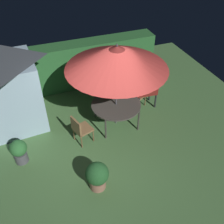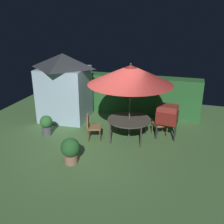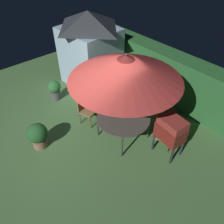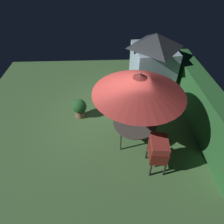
{
  "view_description": "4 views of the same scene",
  "coord_description": "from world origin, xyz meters",
  "px_view_note": "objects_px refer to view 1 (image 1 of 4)",
  "views": [
    {
      "loc": [
        -1.47,
        -4.6,
        5.39
      ],
      "look_at": [
        0.39,
        0.37,
        0.98
      ],
      "focal_mm": 40.74,
      "sensor_mm": 36.0,
      "label": 1
    },
    {
      "loc": [
        2.56,
        -6.96,
        4.1
      ],
      "look_at": [
        0.19,
        0.7,
        1.03
      ],
      "focal_mm": 41.23,
      "sensor_mm": 36.0,
      "label": 2
    },
    {
      "loc": [
        4.0,
        -2.31,
        4.88
      ],
      "look_at": [
        0.48,
        0.73,
        0.89
      ],
      "focal_mm": 36.04,
      "sensor_mm": 36.0,
      "label": 3
    },
    {
      "loc": [
        5.31,
        -0.05,
        5.27
      ],
      "look_at": [
        0.7,
        0.16,
        1.23
      ],
      "focal_mm": 30.66,
      "sensor_mm": 36.0,
      "label": 4
    }
  ],
  "objects_px": {
    "patio_umbrella": "(117,57)",
    "potted_plant_by_shed": "(97,175)",
    "chair_near_shed": "(139,92)",
    "garden_shed": "(4,87)",
    "bbq_grill": "(146,85)",
    "chair_far_side": "(80,128)",
    "patio_table": "(116,105)",
    "potted_plant_by_grill": "(19,151)"
  },
  "relations": [
    {
      "from": "garden_shed",
      "to": "potted_plant_by_grill",
      "type": "bearing_deg",
      "value": -88.1
    },
    {
      "from": "patio_umbrella",
      "to": "chair_near_shed",
      "type": "distance_m",
      "value": 2.14
    },
    {
      "from": "potted_plant_by_shed",
      "to": "chair_near_shed",
      "type": "bearing_deg",
      "value": 48.55
    },
    {
      "from": "chair_near_shed",
      "to": "garden_shed",
      "type": "bearing_deg",
      "value": 172.92
    },
    {
      "from": "patio_umbrella",
      "to": "potted_plant_by_grill",
      "type": "xyz_separation_m",
      "value": [
        -2.91,
        -0.54,
        -1.88
      ]
    },
    {
      "from": "garden_shed",
      "to": "potted_plant_by_grill",
      "type": "xyz_separation_m",
      "value": [
        0.05,
        -1.65,
        -0.97
      ]
    },
    {
      "from": "garden_shed",
      "to": "potted_plant_by_shed",
      "type": "relative_size",
      "value": 3.44
    },
    {
      "from": "chair_far_side",
      "to": "patio_umbrella",
      "type": "bearing_deg",
      "value": 18.31
    },
    {
      "from": "patio_umbrella",
      "to": "potted_plant_by_shed",
      "type": "distance_m",
      "value": 3.01
    },
    {
      "from": "chair_near_shed",
      "to": "chair_far_side",
      "type": "height_order",
      "value": "same"
    },
    {
      "from": "patio_table",
      "to": "potted_plant_by_grill",
      "type": "height_order",
      "value": "patio_table"
    },
    {
      "from": "bbq_grill",
      "to": "potted_plant_by_grill",
      "type": "distance_m",
      "value": 4.28
    },
    {
      "from": "patio_umbrella",
      "to": "patio_table",
      "type": "bearing_deg",
      "value": -63.43
    },
    {
      "from": "patio_umbrella",
      "to": "potted_plant_by_shed",
      "type": "height_order",
      "value": "patio_umbrella"
    },
    {
      "from": "chair_far_side",
      "to": "chair_near_shed",
      "type": "bearing_deg",
      "value": 24.02
    },
    {
      "from": "garden_shed",
      "to": "potted_plant_by_shed",
      "type": "xyz_separation_m",
      "value": [
        1.71,
        -3.12,
        -0.93
      ]
    },
    {
      "from": "garden_shed",
      "to": "patio_table",
      "type": "relative_size",
      "value": 1.81
    },
    {
      "from": "bbq_grill",
      "to": "patio_table",
      "type": "bearing_deg",
      "value": -157.78
    },
    {
      "from": "garden_shed",
      "to": "chair_near_shed",
      "type": "height_order",
      "value": "garden_shed"
    },
    {
      "from": "garden_shed",
      "to": "chair_near_shed",
      "type": "bearing_deg",
      "value": -7.08
    },
    {
      "from": "potted_plant_by_grill",
      "to": "chair_near_shed",
      "type": "bearing_deg",
      "value": 16.13
    },
    {
      "from": "garden_shed",
      "to": "potted_plant_by_grill",
      "type": "height_order",
      "value": "garden_shed"
    },
    {
      "from": "patio_table",
      "to": "potted_plant_by_grill",
      "type": "xyz_separation_m",
      "value": [
        -2.91,
        -0.54,
        -0.3
      ]
    },
    {
      "from": "patio_umbrella",
      "to": "potted_plant_by_grill",
      "type": "distance_m",
      "value": 3.51
    },
    {
      "from": "potted_plant_by_grill",
      "to": "garden_shed",
      "type": "bearing_deg",
      "value": 91.9
    },
    {
      "from": "patio_table",
      "to": "potted_plant_by_shed",
      "type": "xyz_separation_m",
      "value": [
        -1.25,
        -2.01,
        -0.27
      ]
    },
    {
      "from": "chair_far_side",
      "to": "potted_plant_by_shed",
      "type": "relative_size",
      "value": 1.16
    },
    {
      "from": "bbq_grill",
      "to": "chair_near_shed",
      "type": "relative_size",
      "value": 1.33
    },
    {
      "from": "bbq_grill",
      "to": "chair_far_side",
      "type": "xyz_separation_m",
      "value": [
        -2.44,
        -0.9,
        -0.33
      ]
    },
    {
      "from": "bbq_grill",
      "to": "chair_near_shed",
      "type": "height_order",
      "value": "bbq_grill"
    },
    {
      "from": "bbq_grill",
      "to": "chair_far_side",
      "type": "height_order",
      "value": "bbq_grill"
    },
    {
      "from": "bbq_grill",
      "to": "chair_near_shed",
      "type": "bearing_deg",
      "value": 144.33
    },
    {
      "from": "chair_near_shed",
      "to": "bbq_grill",
      "type": "bearing_deg",
      "value": -35.67
    },
    {
      "from": "bbq_grill",
      "to": "potted_plant_by_grill",
      "type": "xyz_separation_m",
      "value": [
        -4.13,
        -1.03,
        -0.45
      ]
    },
    {
      "from": "patio_table",
      "to": "garden_shed",
      "type": "bearing_deg",
      "value": 159.47
    },
    {
      "from": "patio_table",
      "to": "patio_umbrella",
      "type": "xyz_separation_m",
      "value": [
        -0.0,
        0.0,
        1.58
      ]
    },
    {
      "from": "chair_near_shed",
      "to": "potted_plant_by_shed",
      "type": "height_order",
      "value": "chair_near_shed"
    },
    {
      "from": "garden_shed",
      "to": "chair_far_side",
      "type": "bearing_deg",
      "value": -41.09
    },
    {
      "from": "chair_near_shed",
      "to": "potted_plant_by_shed",
      "type": "bearing_deg",
      "value": -131.45
    },
    {
      "from": "patio_table",
      "to": "bbq_grill",
      "type": "bearing_deg",
      "value": 22.22
    },
    {
      "from": "patio_table",
      "to": "potted_plant_by_grill",
      "type": "relative_size",
      "value": 2.05
    },
    {
      "from": "patio_table",
      "to": "bbq_grill",
      "type": "xyz_separation_m",
      "value": [
        1.22,
        0.5,
        0.15
      ]
    }
  ]
}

